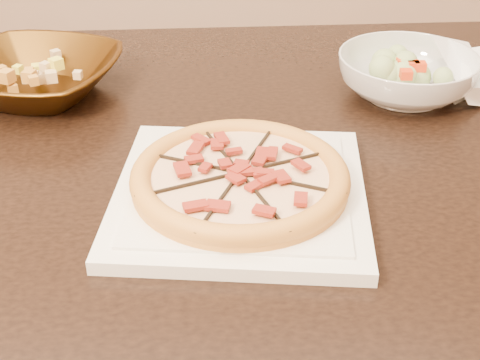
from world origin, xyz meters
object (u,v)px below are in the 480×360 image
Objects in this scene: dining_table at (159,193)px; plate at (240,193)px; pizza at (240,177)px; salad_bowl at (406,76)px; bronze_bowl at (36,77)px.

plate reaches higher than dining_table.
pizza is 0.41m from salad_bowl.
dining_table is 0.24m from pizza.
plate is at bearing -60.47° from pizza.
plate is 0.41m from salad_bowl.
dining_table is at bearing 128.52° from plate.
pizza is (-0.00, 0.00, 0.02)m from plate.
dining_table is 6.72× the size of salad_bowl.
dining_table is 0.44m from salad_bowl.
bronze_bowl is (-0.34, 0.30, 0.02)m from plate.
salad_bowl is at bearing 49.09° from pizza.
salad_bowl is (0.39, 0.15, 0.13)m from dining_table.
bronze_bowl reaches higher than plate.
salad_bowl reaches higher than pizza.
salad_bowl reaches higher than plate.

